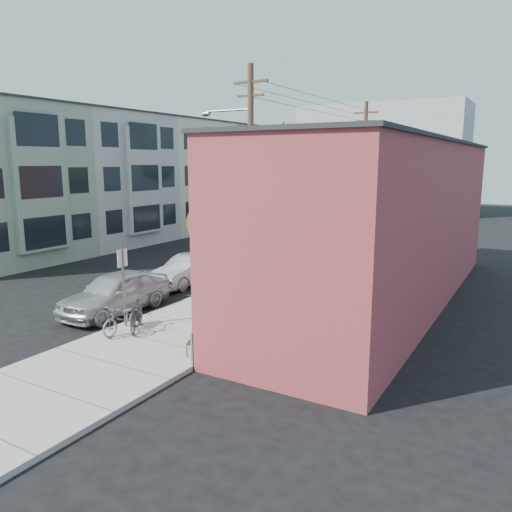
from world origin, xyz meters
The scene contains 26 objects.
ground centered at (0.00, 0.00, 0.00)m, with size 120.00×120.00×0.00m, color black.
sidewalk centered at (4.25, 11.00, 0.07)m, with size 4.50×58.00×0.15m, color #A9A39C.
cafe_building centered at (8.99, 4.99, 3.30)m, with size 6.60×20.20×6.61m.
apartment_row centered at (-11.85, 14.00, 4.50)m, with size 6.30×32.00×9.00m.
end_cap_building centered at (-2.00, 42.00, 6.00)m, with size 18.00×8.00×12.00m, color #B0B1AB.
sign_post centered at (2.35, -3.38, 1.83)m, with size 0.07×0.45×2.80m.
parking_meter_near centered at (2.25, 1.41, 0.98)m, with size 0.14×0.14×1.24m.
parking_meter_far centered at (2.25, 9.83, 0.98)m, with size 0.14×0.14×1.24m.
utility_pole_near centered at (2.39, 5.02, 5.41)m, with size 3.57×0.28×10.00m.
utility_pole_far centered at (2.45, 21.86, 5.34)m, with size 1.80×0.28×10.00m.
tree_bare centered at (2.80, 6.26, 3.04)m, with size 0.24×0.24×5.78m.
tree_leafy_mid centered at (2.80, 14.86, 5.19)m, with size 3.54×3.54×6.83m.
tree_leafy_far centered at (2.80, 24.85, 5.58)m, with size 3.94×3.94×7.41m.
patio_chair_a centered at (6.13, -1.29, 0.59)m, with size 0.50×0.50×0.88m, color #0F3722, non-canonical shape.
patio_chair_b centered at (6.14, -4.37, 0.59)m, with size 0.50×0.50×0.88m, color #0F3722, non-canonical shape.
patron_grey centered at (5.91, 1.76, 1.11)m, with size 0.70×0.46×1.93m, color gray.
patron_green centered at (5.79, -2.48, 1.12)m, with size 0.94×0.73×1.93m, color #296639.
cyclist centered at (4.33, 2.71, 0.95)m, with size 1.04×0.60×1.60m, color #964015.
cyclist_bike centered at (4.33, 2.71, 0.71)m, with size 0.74×2.11×1.11m, color black.
parked_bike_a centered at (3.01, -3.52, 0.67)m, with size 0.49×1.72×1.03m, color black.
parked_bike_b centered at (2.79, -3.90, 0.64)m, with size 0.65×1.86×0.97m, color slate.
car_0 centered at (0.57, -2.08, 0.81)m, with size 1.91×4.75×1.62m, color #B9BEC2.
car_1 centered at (0.23, 2.93, 0.70)m, with size 1.48×4.25×1.40m, color gray.
car_2 centered at (0.80, 8.32, 0.80)m, with size 2.25×5.54×1.61m, color black.
car_3 centered at (0.73, 14.55, 0.82)m, with size 2.73×5.92×1.64m, color #ACADB4.
bus centered at (-2.32, 24.46, 1.43)m, with size 2.41×10.28×2.86m, color white.
Camera 1 is at (14.61, -15.47, 5.78)m, focal length 35.00 mm.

